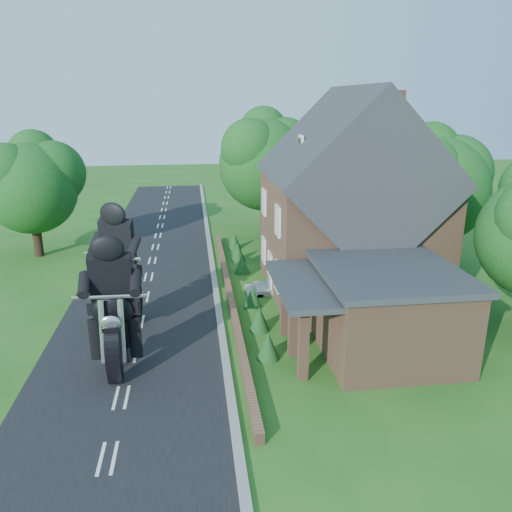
{
  "coord_description": "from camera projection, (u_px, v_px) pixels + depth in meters",
  "views": [
    {
      "loc": [
        2.64,
        -18.01,
        9.6
      ],
      "look_at": [
        5.39,
        3.36,
        2.8
      ],
      "focal_mm": 35.0,
      "sensor_mm": 36.0,
      "label": 1
    }
  ],
  "objects": [
    {
      "name": "ground",
      "position": [
        131.0,
        355.0,
        19.6
      ],
      "size": [
        120.0,
        120.0,
        0.0
      ],
      "primitive_type": "plane",
      "color": "#235718",
      "rests_on": "ground"
    },
    {
      "name": "road",
      "position": [
        131.0,
        354.0,
        19.6
      ],
      "size": [
        7.0,
        80.0,
        0.02
      ],
      "primitive_type": "cube",
      "color": "black",
      "rests_on": "ground"
    },
    {
      "name": "kerb",
      "position": [
        224.0,
        348.0,
        20.03
      ],
      "size": [
        0.3,
        80.0,
        0.12
      ],
      "primitive_type": "cube",
      "color": "gray",
      "rests_on": "ground"
    },
    {
      "name": "garden_wall",
      "position": [
        230.0,
        297.0,
        24.8
      ],
      "size": [
        0.3,
        22.0,
        0.4
      ],
      "primitive_type": "cube",
      "color": "brown",
      "rests_on": "ground"
    },
    {
      "name": "house",
      "position": [
        349.0,
        208.0,
        25.25
      ],
      "size": [
        9.54,
        8.64,
        10.24
      ],
      "color": "brown",
      "rests_on": "ground"
    },
    {
      "name": "annex",
      "position": [
        383.0,
        308.0,
        19.52
      ],
      "size": [
        7.05,
        5.94,
        3.44
      ],
      "color": "brown",
      "rests_on": "ground"
    },
    {
      "name": "tree_house_right",
      "position": [
        441.0,
        181.0,
        28.22
      ],
      "size": [
        6.51,
        6.0,
        8.4
      ],
      "color": "black",
      "rests_on": "ground"
    },
    {
      "name": "tree_behind_house",
      "position": [
        358.0,
        150.0,
        34.72
      ],
      "size": [
        7.81,
        7.2,
        10.08
      ],
      "color": "black",
      "rests_on": "ground"
    },
    {
      "name": "tree_behind_left",
      "position": [
        270.0,
        156.0,
        35.07
      ],
      "size": [
        6.94,
        6.4,
        9.16
      ],
      "color": "black",
      "rests_on": "ground"
    },
    {
      "name": "tree_far_road",
      "position": [
        37.0,
        180.0,
        30.66
      ],
      "size": [
        6.08,
        5.6,
        7.84
      ],
      "color": "black",
      "rests_on": "ground"
    },
    {
      "name": "shrub_a",
      "position": [
        268.0,
        346.0,
        19.14
      ],
      "size": [
        0.9,
        0.9,
        1.1
      ],
      "primitive_type": "cone",
      "color": "#133E18",
      "rests_on": "ground"
    },
    {
      "name": "shrub_b",
      "position": [
        259.0,
        319.0,
        21.5
      ],
      "size": [
        0.9,
        0.9,
        1.1
      ],
      "primitive_type": "cone",
      "color": "#133E18",
      "rests_on": "ground"
    },
    {
      "name": "shrub_c",
      "position": [
        252.0,
        297.0,
        23.87
      ],
      "size": [
        0.9,
        0.9,
        1.1
      ],
      "primitive_type": "cone",
      "color": "#133E18",
      "rests_on": "ground"
    },
    {
      "name": "shrub_d",
      "position": [
        242.0,
        264.0,
        28.6
      ],
      "size": [
        0.9,
        0.9,
        1.1
      ],
      "primitive_type": "cone",
      "color": "#133E18",
      "rests_on": "ground"
    },
    {
      "name": "shrub_e",
      "position": [
        238.0,
        252.0,
        30.96
      ],
      "size": [
        0.9,
        0.9,
        1.1
      ],
      "primitive_type": "cone",
      "color": "#133E18",
      "rests_on": "ground"
    },
    {
      "name": "shrub_f",
      "position": [
        234.0,
        241.0,
        33.33
      ],
      "size": [
        0.9,
        0.9,
        1.1
      ],
      "primitive_type": "cone",
      "color": "#133E18",
      "rests_on": "ground"
    },
    {
      "name": "motorcycle_lead",
      "position": [
        118.0,
        354.0,
        18.05
      ],
      "size": [
        0.47,
        1.71,
        1.58
      ],
      "primitive_type": null,
      "rotation": [
        0.0,
        0.0,
        3.12
      ],
      "color": "black",
      "rests_on": "ground"
    },
    {
      "name": "motorcycle_follow",
      "position": [
        124.0,
        308.0,
        21.83
      ],
      "size": [
        1.17,
        1.82,
        1.67
      ],
      "primitive_type": null,
      "rotation": [
        0.0,
        0.0,
        2.71
      ],
      "color": "black",
      "rests_on": "ground"
    }
  ]
}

